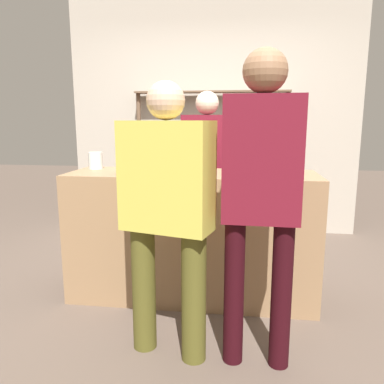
{
  "coord_description": "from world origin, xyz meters",
  "views": [
    {
      "loc": [
        0.36,
        -2.72,
        1.35
      ],
      "look_at": [
        0.0,
        0.0,
        0.82
      ],
      "focal_mm": 35.0,
      "sensor_mm": 36.0,
      "label": 1
    }
  ],
  "objects_px": {
    "counter_bottle_0": "(196,156)",
    "counter_bottle_2": "(286,156)",
    "counter_bottle_5": "(121,155)",
    "wine_glass": "(140,158)",
    "cork_jar": "(96,161)",
    "server_behind_counter": "(207,166)",
    "counter_bottle_1": "(139,153)",
    "counter_bottle_4": "(276,157)",
    "counter_bottle_3": "(161,155)",
    "customer_center": "(167,205)",
    "customer_right": "(261,186)"
  },
  "relations": [
    {
      "from": "counter_bottle_5",
      "to": "cork_jar",
      "type": "distance_m",
      "value": 0.42
    },
    {
      "from": "wine_glass",
      "to": "cork_jar",
      "type": "height_order",
      "value": "wine_glass"
    },
    {
      "from": "customer_right",
      "to": "counter_bottle_0",
      "type": "bearing_deg",
      "value": 32.04
    },
    {
      "from": "counter_bottle_4",
      "to": "cork_jar",
      "type": "bearing_deg",
      "value": 167.65
    },
    {
      "from": "wine_glass",
      "to": "customer_center",
      "type": "xyz_separation_m",
      "value": [
        0.31,
        -0.6,
        -0.2
      ]
    },
    {
      "from": "counter_bottle_2",
      "to": "counter_bottle_3",
      "type": "height_order",
      "value": "counter_bottle_3"
    },
    {
      "from": "counter_bottle_4",
      "to": "counter_bottle_5",
      "type": "bearing_deg",
      "value": 178.79
    },
    {
      "from": "counter_bottle_0",
      "to": "customer_center",
      "type": "distance_m",
      "value": 0.74
    },
    {
      "from": "customer_center",
      "to": "cork_jar",
      "type": "bearing_deg",
      "value": 54.94
    },
    {
      "from": "cork_jar",
      "to": "server_behind_counter",
      "type": "relative_size",
      "value": 0.08
    },
    {
      "from": "server_behind_counter",
      "to": "cork_jar",
      "type": "bearing_deg",
      "value": -64.63
    },
    {
      "from": "counter_bottle_5",
      "to": "wine_glass",
      "type": "xyz_separation_m",
      "value": [
        0.14,
        -0.01,
        -0.02
      ]
    },
    {
      "from": "counter_bottle_3",
      "to": "customer_right",
      "type": "relative_size",
      "value": 0.22
    },
    {
      "from": "counter_bottle_4",
      "to": "wine_glass",
      "type": "distance_m",
      "value": 0.94
    },
    {
      "from": "counter_bottle_4",
      "to": "customer_right",
      "type": "height_order",
      "value": "customer_right"
    },
    {
      "from": "customer_right",
      "to": "wine_glass",
      "type": "bearing_deg",
      "value": 53.61
    },
    {
      "from": "customer_center",
      "to": "counter_bottle_2",
      "type": "bearing_deg",
      "value": -24.38
    },
    {
      "from": "wine_glass",
      "to": "cork_jar",
      "type": "distance_m",
      "value": 0.53
    },
    {
      "from": "counter_bottle_0",
      "to": "customer_center",
      "type": "relative_size",
      "value": 0.22
    },
    {
      "from": "customer_right",
      "to": "counter_bottle_2",
      "type": "bearing_deg",
      "value": -12.11
    },
    {
      "from": "counter_bottle_2",
      "to": "customer_center",
      "type": "distance_m",
      "value": 1.17
    },
    {
      "from": "counter_bottle_1",
      "to": "customer_center",
      "type": "xyz_separation_m",
      "value": [
        0.39,
        -0.86,
        -0.21
      ]
    },
    {
      "from": "counter_bottle_1",
      "to": "counter_bottle_4",
      "type": "distance_m",
      "value": 1.06
    },
    {
      "from": "counter_bottle_4",
      "to": "customer_center",
      "type": "relative_size",
      "value": 0.24
    },
    {
      "from": "counter_bottle_2",
      "to": "wine_glass",
      "type": "relative_size",
      "value": 1.85
    },
    {
      "from": "counter_bottle_2",
      "to": "counter_bottle_3",
      "type": "relative_size",
      "value": 0.82
    },
    {
      "from": "counter_bottle_3",
      "to": "counter_bottle_5",
      "type": "distance_m",
      "value": 0.3
    },
    {
      "from": "counter_bottle_2",
      "to": "counter_bottle_5",
      "type": "xyz_separation_m",
      "value": [
        -1.18,
        -0.29,
        0.02
      ]
    },
    {
      "from": "counter_bottle_3",
      "to": "customer_center",
      "type": "distance_m",
      "value": 0.64
    },
    {
      "from": "counter_bottle_0",
      "to": "customer_center",
      "type": "height_order",
      "value": "customer_center"
    },
    {
      "from": "counter_bottle_0",
      "to": "wine_glass",
      "type": "xyz_separation_m",
      "value": [
        -0.38,
        -0.1,
        -0.01
      ]
    },
    {
      "from": "cork_jar",
      "to": "server_behind_counter",
      "type": "height_order",
      "value": "server_behind_counter"
    },
    {
      "from": "counter_bottle_4",
      "to": "cork_jar",
      "type": "relative_size",
      "value": 2.73
    },
    {
      "from": "counter_bottle_1",
      "to": "server_behind_counter",
      "type": "distance_m",
      "value": 0.79
    },
    {
      "from": "counter_bottle_0",
      "to": "wine_glass",
      "type": "height_order",
      "value": "counter_bottle_0"
    },
    {
      "from": "wine_glass",
      "to": "counter_bottle_2",
      "type": "bearing_deg",
      "value": 15.89
    },
    {
      "from": "counter_bottle_5",
      "to": "server_behind_counter",
      "type": "height_order",
      "value": "server_behind_counter"
    },
    {
      "from": "counter_bottle_2",
      "to": "counter_bottle_4",
      "type": "height_order",
      "value": "counter_bottle_4"
    },
    {
      "from": "counter_bottle_0",
      "to": "counter_bottle_2",
      "type": "xyz_separation_m",
      "value": [
        0.66,
        0.2,
        -0.02
      ]
    },
    {
      "from": "counter_bottle_2",
      "to": "cork_jar",
      "type": "bearing_deg",
      "value": -179.61
    },
    {
      "from": "wine_glass",
      "to": "customer_right",
      "type": "relative_size",
      "value": 0.1
    },
    {
      "from": "counter_bottle_2",
      "to": "counter_bottle_1",
      "type": "bearing_deg",
      "value": -178.2
    },
    {
      "from": "wine_glass",
      "to": "server_behind_counter",
      "type": "bearing_deg",
      "value": 65.64
    },
    {
      "from": "counter_bottle_5",
      "to": "wine_glass",
      "type": "distance_m",
      "value": 0.14
    },
    {
      "from": "cork_jar",
      "to": "customer_center",
      "type": "height_order",
      "value": "customer_center"
    },
    {
      "from": "counter_bottle_4",
      "to": "counter_bottle_0",
      "type": "bearing_deg",
      "value": 168.23
    },
    {
      "from": "counter_bottle_3",
      "to": "customer_center",
      "type": "relative_size",
      "value": 0.24
    },
    {
      "from": "counter_bottle_3",
      "to": "server_behind_counter",
      "type": "bearing_deg",
      "value": 74.86
    },
    {
      "from": "counter_bottle_2",
      "to": "server_behind_counter",
      "type": "height_order",
      "value": "server_behind_counter"
    },
    {
      "from": "counter_bottle_0",
      "to": "counter_bottle_1",
      "type": "relative_size",
      "value": 0.98
    }
  ]
}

